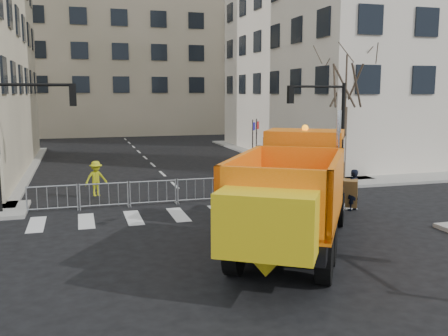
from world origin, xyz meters
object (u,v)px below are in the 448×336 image
object	(u,v)px
cop_b	(306,180)
newspaper_box	(302,180)
cop_a	(353,190)
cop_c	(329,181)
plow_truck	(294,189)
worker	(96,179)

from	to	relation	value
cop_b	newspaper_box	size ratio (longest dim) A/B	1.70
cop_a	cop_c	size ratio (longest dim) A/B	0.91
cop_a	plow_truck	bearing A→B (deg)	18.88
plow_truck	newspaper_box	size ratio (longest dim) A/B	9.97
cop_b	cop_c	distance (m)	0.99
cop_a	cop_b	distance (m)	2.55
plow_truck	worker	xyz separation A→B (m)	(-5.64, 9.48, -0.95)
worker	cop_b	bearing A→B (deg)	-35.98
plow_truck	cop_a	world-z (taller)	plow_truck
plow_truck	cop_c	xyz separation A→B (m)	(4.36, 5.87, -0.96)
plow_truck	worker	size ratio (longest dim) A/B	6.73
cop_b	worker	distance (m)	9.68
plow_truck	newspaper_box	bearing A→B (deg)	5.71
cop_a	cop_b	size ratio (longest dim) A/B	0.93
plow_truck	worker	bearing A→B (deg)	63.30
plow_truck	newspaper_box	world-z (taller)	plow_truck
cop_a	worker	distance (m)	11.51
cop_c	plow_truck	bearing A→B (deg)	-2.43
plow_truck	cop_a	xyz separation A→B (m)	(4.53, 4.09, -1.05)
newspaper_box	cop_c	bearing A→B (deg)	-75.70
cop_b	newspaper_box	xyz separation A→B (m)	(0.41, 1.37, -0.24)
plow_truck	cop_b	bearing A→B (deg)	3.72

